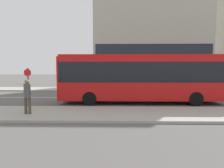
{
  "coord_description": "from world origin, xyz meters",
  "views": [
    {
      "loc": [
        0.55,
        -17.02,
        2.58
      ],
      "look_at": [
        0.26,
        -2.18,
        1.36
      ],
      "focal_mm": 32.0,
      "sensor_mm": 36.0,
      "label": 1
    }
  ],
  "objects_px": {
    "pedestrian_near_stop": "(27,94)",
    "parked_car_0": "(219,87)",
    "city_bus": "(140,76)",
    "bus_stop_sign": "(28,84)"
  },
  "relations": [
    {
      "from": "parked_car_0",
      "to": "bus_stop_sign",
      "type": "distance_m",
      "value": 18.04
    },
    {
      "from": "city_bus",
      "to": "parked_car_0",
      "type": "xyz_separation_m",
      "value": [
        8.75,
        5.98,
        -1.37
      ]
    },
    {
      "from": "parked_car_0",
      "to": "bus_stop_sign",
      "type": "xyz_separation_m",
      "value": [
        -15.94,
        -8.38,
        0.93
      ]
    },
    {
      "from": "parked_car_0",
      "to": "bus_stop_sign",
      "type": "bearing_deg",
      "value": -152.27
    },
    {
      "from": "city_bus",
      "to": "bus_stop_sign",
      "type": "bearing_deg",
      "value": -160.46
    },
    {
      "from": "pedestrian_near_stop",
      "to": "parked_car_0",
      "type": "bearing_deg",
      "value": 25.36
    },
    {
      "from": "parked_car_0",
      "to": "pedestrian_near_stop",
      "type": "bearing_deg",
      "value": -146.27
    },
    {
      "from": "city_bus",
      "to": "pedestrian_near_stop",
      "type": "bearing_deg",
      "value": -146.05
    },
    {
      "from": "bus_stop_sign",
      "to": "city_bus",
      "type": "bearing_deg",
      "value": 18.5
    },
    {
      "from": "parked_car_0",
      "to": "pedestrian_near_stop",
      "type": "xyz_separation_m",
      "value": [
        -15.22,
        -10.16,
        0.56
      ]
    }
  ]
}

